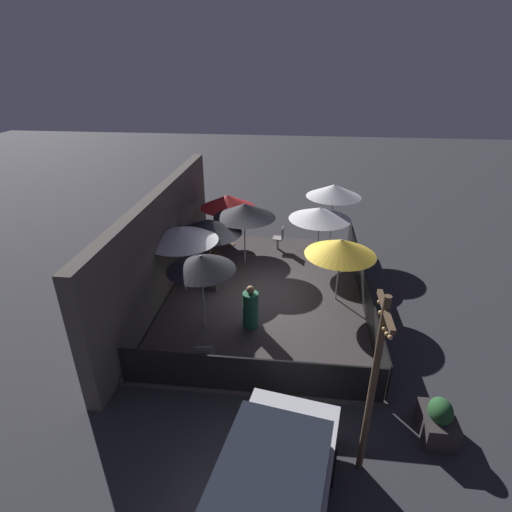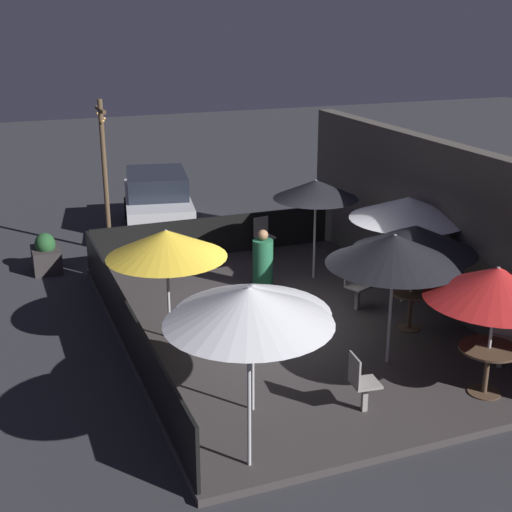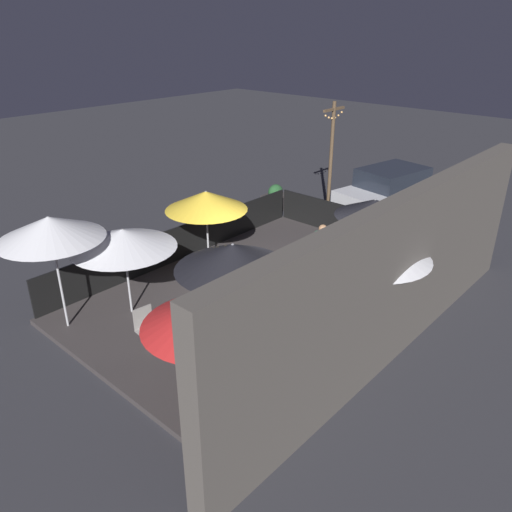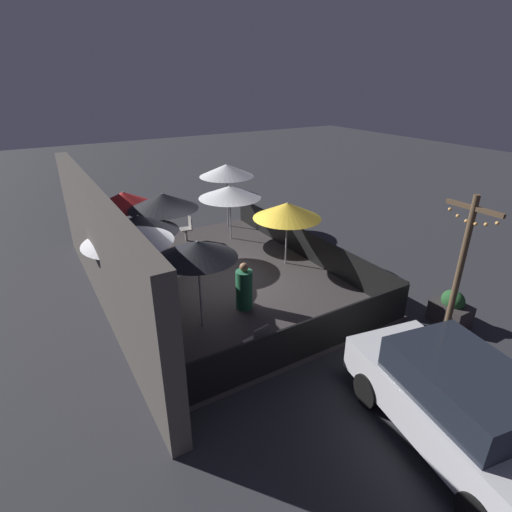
{
  "view_description": "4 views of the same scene",
  "coord_description": "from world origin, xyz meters",
  "px_view_note": "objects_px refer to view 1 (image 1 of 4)",
  "views": [
    {
      "loc": [
        -11.04,
        -0.89,
        6.91
      ],
      "look_at": [
        0.39,
        0.37,
        1.2
      ],
      "focal_mm": 28.0,
      "sensor_mm": 36.0,
      "label": 1
    },
    {
      "loc": [
        11.34,
        -5.03,
        5.74
      ],
      "look_at": [
        -0.67,
        -0.35,
        1.3
      ],
      "focal_mm": 50.0,
      "sensor_mm": 36.0,
      "label": 2
    },
    {
      "loc": [
        7.96,
        6.87,
        6.04
      ],
      "look_at": [
        0.55,
        0.17,
        1.35
      ],
      "focal_mm": 35.0,
      "sensor_mm": 36.0,
      "label": 3
    },
    {
      "loc": [
        -9.78,
        4.65,
        5.72
      ],
      "look_at": [
        -1.06,
        -0.57,
        1.1
      ],
      "focal_mm": 28.0,
      "sensor_mm": 36.0,
      "label": 4
    }
  ],
  "objects_px": {
    "dining_table_0": "(210,258)",
    "light_post": "(373,382)",
    "patio_umbrella_5": "(334,191)",
    "patio_umbrella_6": "(181,234)",
    "patio_umbrella_2": "(320,213)",
    "planter_box": "(438,421)",
    "dining_table_1": "(229,230)",
    "patio_umbrella_0": "(209,226)",
    "patron_0": "(251,309)",
    "patio_umbrella_7": "(244,211)",
    "patio_chair_3": "(204,238)",
    "patio_umbrella_1": "(228,201)",
    "patio_umbrella_3": "(201,263)",
    "patio_chair_2": "(280,237)",
    "patio_chair_0": "(217,277)",
    "parked_car_0": "(269,503)",
    "patio_umbrella_4": "(341,247)",
    "patio_chair_1": "(205,358)"
  },
  "relations": [
    {
      "from": "dining_table_0",
      "to": "light_post",
      "type": "bearing_deg",
      "value": -148.15
    },
    {
      "from": "patio_umbrella_5",
      "to": "patio_umbrella_6",
      "type": "bearing_deg",
      "value": 129.78
    },
    {
      "from": "patio_umbrella_2",
      "to": "planter_box",
      "type": "distance_m",
      "value": 8.1
    },
    {
      "from": "patio_umbrella_2",
      "to": "dining_table_1",
      "type": "height_order",
      "value": "patio_umbrella_2"
    },
    {
      "from": "patio_umbrella_5",
      "to": "light_post",
      "type": "relative_size",
      "value": 0.66
    },
    {
      "from": "patio_umbrella_0",
      "to": "patron_0",
      "type": "bearing_deg",
      "value": -148.95
    },
    {
      "from": "patio_umbrella_7",
      "to": "patio_chair_3",
      "type": "height_order",
      "value": "patio_umbrella_7"
    },
    {
      "from": "patio_umbrella_1",
      "to": "patio_chair_3",
      "type": "relative_size",
      "value": 2.25
    },
    {
      "from": "patio_umbrella_3",
      "to": "patio_umbrella_0",
      "type": "bearing_deg",
      "value": 8.89
    },
    {
      "from": "patio_umbrella_0",
      "to": "patio_chair_2",
      "type": "distance_m",
      "value": 3.43
    },
    {
      "from": "patio_chair_3",
      "to": "light_post",
      "type": "xyz_separation_m",
      "value": [
        -8.75,
        -4.95,
        1.48
      ]
    },
    {
      "from": "patio_umbrella_2",
      "to": "patio_umbrella_7",
      "type": "xyz_separation_m",
      "value": [
        -0.6,
        2.67,
        0.22
      ]
    },
    {
      "from": "dining_table_1",
      "to": "patio_chair_0",
      "type": "bearing_deg",
      "value": -175.89
    },
    {
      "from": "patio_umbrella_0",
      "to": "patio_umbrella_2",
      "type": "height_order",
      "value": "patio_umbrella_0"
    },
    {
      "from": "patio_umbrella_3",
      "to": "patio_chair_3",
      "type": "height_order",
      "value": "patio_umbrella_3"
    },
    {
      "from": "dining_table_0",
      "to": "patio_chair_3",
      "type": "height_order",
      "value": "patio_chair_3"
    },
    {
      "from": "patio_umbrella_7",
      "to": "dining_table_0",
      "type": "distance_m",
      "value": 2.05
    },
    {
      "from": "patio_umbrella_3",
      "to": "dining_table_1",
      "type": "relative_size",
      "value": 2.42
    },
    {
      "from": "patio_umbrella_1",
      "to": "dining_table_0",
      "type": "relative_size",
      "value": 2.8
    },
    {
      "from": "patio_umbrella_7",
      "to": "patio_chair_0",
      "type": "height_order",
      "value": "patio_umbrella_7"
    },
    {
      "from": "patio_umbrella_2",
      "to": "patron_0",
      "type": "xyz_separation_m",
      "value": [
        -4.54,
        1.98,
        -1.21
      ]
    },
    {
      "from": "patio_umbrella_0",
      "to": "parked_car_0",
      "type": "distance_m",
      "value": 8.83
    },
    {
      "from": "planter_box",
      "to": "patio_umbrella_1",
      "type": "bearing_deg",
      "value": 33.93
    },
    {
      "from": "patio_umbrella_4",
      "to": "patio_umbrella_7",
      "type": "bearing_deg",
      "value": 54.65
    },
    {
      "from": "patio_umbrella_2",
      "to": "patio_umbrella_3",
      "type": "xyz_separation_m",
      "value": [
        -4.7,
        3.26,
        0.23
      ]
    },
    {
      "from": "patron_0",
      "to": "parked_car_0",
      "type": "xyz_separation_m",
      "value": [
        -5.41,
        -0.95,
        0.16
      ]
    },
    {
      "from": "patio_umbrella_4",
      "to": "patio_umbrella_3",
      "type": "bearing_deg",
      "value": 116.08
    },
    {
      "from": "patio_umbrella_0",
      "to": "dining_table_0",
      "type": "height_order",
      "value": "patio_umbrella_0"
    },
    {
      "from": "patio_umbrella_5",
      "to": "light_post",
      "type": "height_order",
      "value": "light_post"
    },
    {
      "from": "patio_umbrella_7",
      "to": "patio_umbrella_1",
      "type": "bearing_deg",
      "value": 30.58
    },
    {
      "from": "patio_umbrella_5",
      "to": "parked_car_0",
      "type": "distance_m",
      "value": 11.42
    },
    {
      "from": "patio_umbrella_7",
      "to": "light_post",
      "type": "distance_m",
      "value": 8.59
    },
    {
      "from": "parked_car_0",
      "to": "patio_chair_1",
      "type": "bearing_deg",
      "value": 38.35
    },
    {
      "from": "patio_umbrella_0",
      "to": "dining_table_1",
      "type": "xyz_separation_m",
      "value": [
        2.46,
        -0.21,
        -1.15
      ]
    },
    {
      "from": "patio_umbrella_4",
      "to": "dining_table_0",
      "type": "xyz_separation_m",
      "value": [
        1.25,
        4.25,
        -1.22
      ]
    },
    {
      "from": "dining_table_0",
      "to": "patio_chair_0",
      "type": "height_order",
      "value": "patio_chair_0"
    },
    {
      "from": "patio_umbrella_4",
      "to": "patio_umbrella_7",
      "type": "xyz_separation_m",
      "value": [
        2.25,
        3.18,
        0.2
      ]
    },
    {
      "from": "patron_0",
      "to": "patio_umbrella_6",
      "type": "bearing_deg",
      "value": -10.43
    },
    {
      "from": "patron_0",
      "to": "light_post",
      "type": "xyz_separation_m",
      "value": [
        -4.01,
        -2.55,
        1.43
      ]
    },
    {
      "from": "patio_chair_3",
      "to": "light_post",
      "type": "distance_m",
      "value": 10.16
    },
    {
      "from": "patio_umbrella_3",
      "to": "parked_car_0",
      "type": "xyz_separation_m",
      "value": [
        -5.25,
        -2.23,
        -1.29
      ]
    },
    {
      "from": "patio_chair_2",
      "to": "light_post",
      "type": "height_order",
      "value": "light_post"
    },
    {
      "from": "patio_umbrella_1",
      "to": "patio_umbrella_5",
      "type": "distance_m",
      "value": 4.1
    },
    {
      "from": "patio_umbrella_3",
      "to": "patio_umbrella_7",
      "type": "bearing_deg",
      "value": -8.2
    },
    {
      "from": "patio_umbrella_2",
      "to": "patio_chair_2",
      "type": "distance_m",
      "value": 2.04
    },
    {
      "from": "patio_umbrella_1",
      "to": "dining_table_1",
      "type": "height_order",
      "value": "patio_umbrella_1"
    },
    {
      "from": "patio_umbrella_5",
      "to": "patio_chair_1",
      "type": "bearing_deg",
      "value": 156.92
    },
    {
      "from": "patio_chair_3",
      "to": "patron_0",
      "type": "height_order",
      "value": "patron_0"
    },
    {
      "from": "planter_box",
      "to": "patio_umbrella_5",
      "type": "bearing_deg",
      "value": 10.56
    },
    {
      "from": "patio_umbrella_1",
      "to": "patio_umbrella_3",
      "type": "xyz_separation_m",
      "value": [
        -5.55,
        -0.27,
        0.19
      ]
    }
  ]
}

